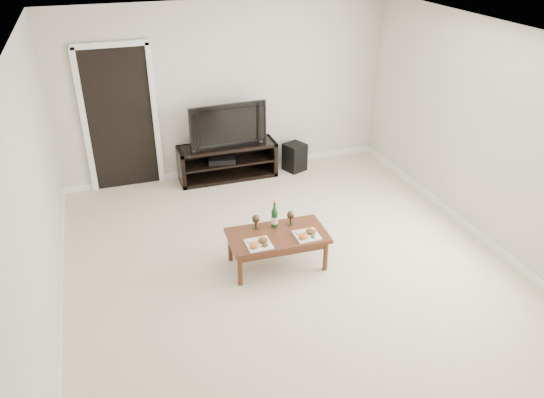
{
  "coord_description": "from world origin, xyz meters",
  "views": [
    {
      "loc": [
        -1.79,
        -4.76,
        3.61
      ],
      "look_at": [
        -0.07,
        0.37,
        0.7
      ],
      "focal_mm": 35.0,
      "sensor_mm": 36.0,
      "label": 1
    }
  ],
  "objects_px": {
    "media_console": "(228,161)",
    "television": "(226,124)",
    "coffee_table": "(277,250)",
    "subwoofer": "(295,157)"
  },
  "relations": [
    {
      "from": "subwoofer",
      "to": "media_console",
      "type": "bearing_deg",
      "value": 154.85
    },
    {
      "from": "media_console",
      "to": "subwoofer",
      "type": "relative_size",
      "value": 3.37
    },
    {
      "from": "media_console",
      "to": "coffee_table",
      "type": "bearing_deg",
      "value": -90.94
    },
    {
      "from": "television",
      "to": "coffee_table",
      "type": "height_order",
      "value": "television"
    },
    {
      "from": "television",
      "to": "coffee_table",
      "type": "relative_size",
      "value": 1.04
    },
    {
      "from": "television",
      "to": "subwoofer",
      "type": "xyz_separation_m",
      "value": [
        1.08,
        -0.06,
        -0.66
      ]
    },
    {
      "from": "subwoofer",
      "to": "coffee_table",
      "type": "height_order",
      "value": "subwoofer"
    },
    {
      "from": "media_console",
      "to": "coffee_table",
      "type": "height_order",
      "value": "media_console"
    },
    {
      "from": "media_console",
      "to": "coffee_table",
      "type": "xyz_separation_m",
      "value": [
        -0.04,
        -2.45,
        -0.07
      ]
    },
    {
      "from": "media_console",
      "to": "television",
      "type": "xyz_separation_m",
      "value": [
        0.0,
        0.0,
        0.61
      ]
    }
  ]
}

